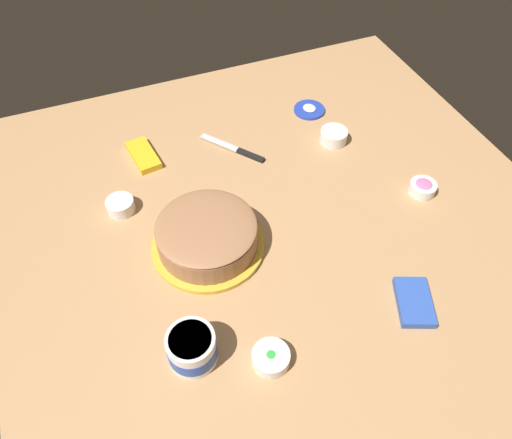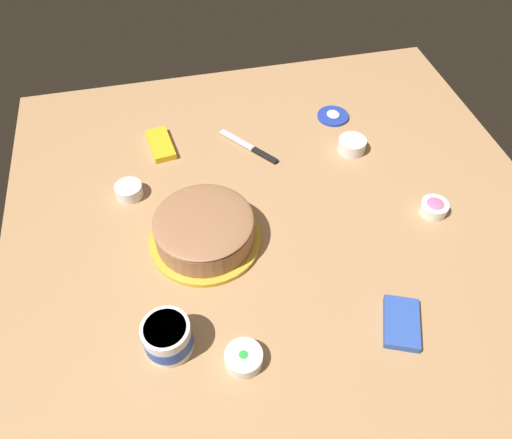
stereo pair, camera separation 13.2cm
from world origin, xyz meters
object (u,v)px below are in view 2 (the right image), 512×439
frosting_tub (167,337)px  spreading_knife (253,149)px  frosting_tub_lid (333,116)px  sprinkle_bowl_green (244,358)px  sprinkle_bowl_pink (434,207)px  sprinkle_bowl_rainbow (129,190)px  frosted_cake (204,230)px  candy_box_upper (161,145)px  sprinkle_bowl_orange (352,145)px  candy_box_lower (401,323)px

frosting_tub → spreading_knife: frosting_tub is taller
frosting_tub_lid → sprinkle_bowl_green: (-0.80, 0.48, 0.01)m
sprinkle_bowl_pink → sprinkle_bowl_rainbow: bearing=72.9°
frosted_cake → spreading_knife: size_ratio=1.52×
frosted_cake → candy_box_upper: bearing=11.0°
frosted_cake → sprinkle_bowl_pink: bearing=-93.6°
spreading_knife → sprinkle_bowl_green: bearing=165.6°
spreading_knife → sprinkle_bowl_orange: 0.32m
frosted_cake → sprinkle_bowl_green: frosted_cake is taller
frosted_cake → candy_box_lower: size_ratio=2.28×
frosted_cake → candy_box_upper: frosted_cake is taller
spreading_knife → sprinkle_bowl_rainbow: size_ratio=2.53×
sprinkle_bowl_rainbow → frosting_tub: bearing=-173.0°
sprinkle_bowl_rainbow → sprinkle_bowl_green: 0.62m
frosting_tub → candy_box_upper: (0.70, -0.05, -0.04)m
sprinkle_bowl_orange → sprinkle_bowl_pink: (-0.30, -0.14, -0.00)m
frosted_cake → sprinkle_bowl_green: 0.36m
spreading_knife → candy_box_upper: 0.30m
sprinkle_bowl_rainbow → candy_box_upper: sprinkle_bowl_rainbow is taller
candy_box_lower → sprinkle_bowl_orange: bearing=13.2°
spreading_knife → sprinkle_bowl_rainbow: (-0.11, 0.40, 0.01)m
candy_box_lower → sprinkle_bowl_pink: bearing=-14.4°
frosting_tub → frosting_tub_lid: size_ratio=1.05×
frosted_cake → spreading_knife: bearing=-32.1°
spreading_knife → candy_box_lower: (-0.69, -0.21, 0.00)m
frosted_cake → frosting_tub: size_ratio=2.70×
frosting_tub → frosting_tub_lid: 0.97m
sprinkle_bowl_rainbow → frosting_tub_lid: bearing=-72.8°
sprinkle_bowl_orange → candy_box_lower: sprinkle_bowl_orange is taller
sprinkle_bowl_orange → frosting_tub_lid: bearing=1.0°
sprinkle_bowl_pink → sprinkle_bowl_orange: bearing=24.2°
sprinkle_bowl_pink → frosted_cake: bearing=86.4°
frosting_tub → sprinkle_bowl_orange: size_ratio=1.27×
spreading_knife → sprinkle_bowl_pink: bearing=-129.9°
spreading_knife → frosted_cake: bearing=147.9°
sprinkle_bowl_pink → candy_box_upper: size_ratio=0.52×
frosting_tub → candy_box_upper: size_ratio=0.75×
frosting_tub → spreading_knife: (0.62, -0.34, -0.04)m
frosting_tub_lid → candy_box_upper: size_ratio=0.72×
frosted_cake → frosting_tub_lid: frosted_cake is taller
frosted_cake → candy_box_upper: (0.41, 0.08, -0.04)m
spreading_knife → candy_box_upper: size_ratio=1.33×
frosted_cake → frosting_tub: frosted_cake is taller
frosted_cake → candy_box_lower: (-0.36, -0.41, -0.04)m
frosting_tub_lid → sprinkle_bowl_green: size_ratio=1.24×
sprinkle_bowl_orange → candy_box_upper: (0.15, 0.59, -0.01)m
candy_box_upper → sprinkle_bowl_orange: bearing=-111.9°
frosting_tub → spreading_knife: size_ratio=0.56×
sprinkle_bowl_orange → sprinkle_bowl_green: 0.79m
frosted_cake → frosting_tub_lid: bearing=-49.7°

